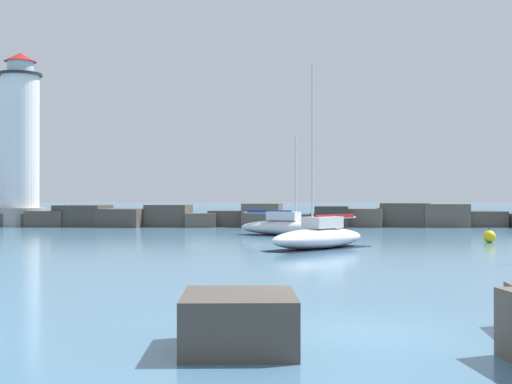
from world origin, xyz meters
The scene contains 7 objects.
ground_plane centered at (0.00, 0.00, 0.00)m, with size 600.00×600.00×0.00m, color teal.
open_sea_beyond centered at (0.00, 113.26, 0.00)m, with size 400.00×116.00×0.01m.
breakwater_jetty centered at (1.27, 53.39, 0.91)m, with size 60.21×7.14×2.27m.
lighthouse centered at (-26.81, 53.72, 7.59)m, with size 4.94×4.94×17.08m.
sailboat_moored_0 centered at (0.62, 24.41, 0.68)m, with size 6.77×7.23×10.42m.
sailboat_moored_1 centered at (-0.84, 37.43, 0.66)m, with size 8.06×5.50×7.49m.
mooring_buoy_far_side centered at (11.79, 29.78, 0.40)m, with size 0.79×0.79×0.99m.
Camera 1 is at (-2.05, -15.76, 2.99)m, focal length 50.00 mm.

